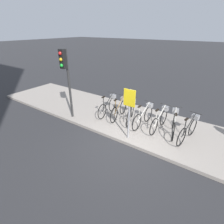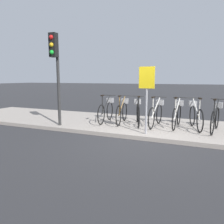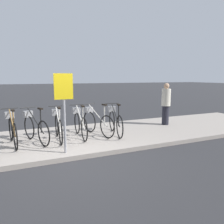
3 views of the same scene
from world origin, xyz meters
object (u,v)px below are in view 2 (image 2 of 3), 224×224
object	(u,v)px
parked_bicycle_2	(138,111)
parked_bicycle_3	(156,113)
parked_bicycle_1	(122,111)
sign_post	(147,89)
parked_bicycle_0	(107,110)
parked_bicycle_5	(195,115)
traffic_light	(55,60)
parked_bicycle_6	(216,117)
parked_bicycle_4	(177,114)

from	to	relation	value
parked_bicycle_2	parked_bicycle_3	size ratio (longest dim) A/B	0.95
parked_bicycle_1	sign_post	bearing A→B (deg)	-47.08
parked_bicycle_3	sign_post	size ratio (longest dim) A/B	0.87
parked_bicycle_0	parked_bicycle_2	distance (m)	1.19
parked_bicycle_5	sign_post	size ratio (longest dim) A/B	0.85
parked_bicycle_0	traffic_light	bearing A→B (deg)	-133.05
parked_bicycle_3	parked_bicycle_6	size ratio (longest dim) A/B	1.01
parked_bicycle_1	parked_bicycle_3	size ratio (longest dim) A/B	1.00
parked_bicycle_3	traffic_light	world-z (taller)	traffic_light
parked_bicycle_6	traffic_light	size ratio (longest dim) A/B	0.55
parked_bicycle_4	sign_post	bearing A→B (deg)	-118.61
parked_bicycle_5	traffic_light	bearing A→B (deg)	-161.83
sign_post	parked_bicycle_6	bearing A→B (deg)	32.69
parked_bicycle_2	parked_bicycle_6	world-z (taller)	same
parked_bicycle_0	parked_bicycle_6	distance (m)	3.65
traffic_light	parked_bicycle_5	bearing A→B (deg)	18.17
parked_bicycle_1	parked_bicycle_3	world-z (taller)	same
parked_bicycle_4	parked_bicycle_6	distance (m)	1.14
parked_bicycle_4	parked_bicycle_5	size ratio (longest dim) A/B	1.03
parked_bicycle_5	parked_bicycle_3	bearing A→B (deg)	-174.95
parked_bicycle_4	sign_post	world-z (taller)	sign_post
parked_bicycle_1	parked_bicycle_2	distance (m)	0.58
parked_bicycle_5	traffic_light	size ratio (longest dim) A/B	0.54
parked_bicycle_2	parked_bicycle_5	world-z (taller)	same
parked_bicycle_4	traffic_light	size ratio (longest dim) A/B	0.55
parked_bicycle_1	sign_post	size ratio (longest dim) A/B	0.87
parked_bicycle_0	parked_bicycle_3	bearing A→B (deg)	-0.27
parked_bicycle_0	parked_bicycle_5	size ratio (longest dim) A/B	1.03
parked_bicycle_1	parked_bicycle_2	size ratio (longest dim) A/B	1.04
parked_bicycle_1	traffic_light	xyz separation A→B (m)	(-1.84, -1.33, 1.73)
parked_bicycle_1	traffic_light	distance (m)	2.85
parked_bicycle_2	parked_bicycle_3	bearing A→B (deg)	-2.97
parked_bicycle_0	traffic_light	xyz separation A→B (m)	(-1.22, -1.31, 1.73)
traffic_light	parked_bicycle_4	bearing A→B (deg)	20.24
parked_bicycle_2	parked_bicycle_6	distance (m)	2.46
parked_bicycle_0	parked_bicycle_5	distance (m)	3.07
parked_bicycle_3	parked_bicycle_5	distance (m)	1.23
parked_bicycle_0	parked_bicycle_1	distance (m)	0.62
parked_bicycle_5	parked_bicycle_1	bearing A→B (deg)	-178.05
parked_bicycle_4	parked_bicycle_3	bearing A→B (deg)	-173.37
parked_bicycle_3	traffic_light	xyz separation A→B (m)	(-3.07, -1.30, 1.73)
parked_bicycle_1	parked_bicycle_6	world-z (taller)	same
parked_bicycle_0	parked_bicycle_6	world-z (taller)	same
parked_bicycle_1	parked_bicycle_5	bearing A→B (deg)	1.95
parked_bicycle_6	parked_bicycle_5	bearing A→B (deg)	164.78
parked_bicycle_2	parked_bicycle_6	bearing A→B (deg)	-1.97
parked_bicycle_0	parked_bicycle_3	world-z (taller)	same
parked_bicycle_4	parked_bicycle_6	bearing A→B (deg)	-6.49
parked_bicycle_3	parked_bicycle_5	bearing A→B (deg)	5.05
parked_bicycle_0	sign_post	distance (m)	2.35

